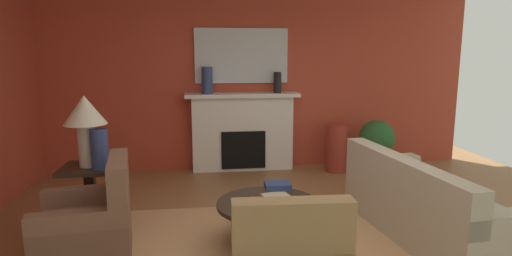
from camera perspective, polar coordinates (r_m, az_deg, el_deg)
ground_plane at (r=4.38m, az=4.34°, el=-15.36°), size 8.49×8.49×0.00m
wall_fireplace at (r=6.93m, az=-0.52°, el=6.66°), size 7.13×0.12×2.92m
area_rug at (r=4.36m, az=1.59°, el=-15.43°), size 3.06×2.20×0.01m
fireplace at (r=6.82m, az=-1.81°, el=-0.79°), size 1.80×0.35×1.24m
mantel_mirror at (r=6.81m, az=-1.97°, el=9.66°), size 1.48×0.04×0.86m
sofa at (r=4.77m, az=21.97°, el=-10.06°), size 1.13×2.19×0.85m
armchair_near_window at (r=4.25m, az=-21.46°, el=-12.44°), size 0.91×0.91×0.95m
coffee_table at (r=4.22m, az=1.61°, el=-11.40°), size 1.00×1.00×0.45m
side_table at (r=4.91m, az=-21.32°, el=-8.19°), size 0.56×0.56×0.70m
table_lamp at (r=4.72m, az=-21.96°, el=1.37°), size 0.44×0.44×0.75m
vase_tall_corner at (r=6.87m, az=10.84°, el=-2.65°), size 0.35×0.35×0.76m
vase_on_side_table at (r=4.63m, az=-20.27°, el=-2.69°), size 0.18×0.18×0.41m
vase_mantel_left at (r=6.63m, az=-6.58°, el=6.37°), size 0.17×0.17×0.42m
vase_mantel_right at (r=6.74m, az=2.88°, el=6.11°), size 0.12×0.12×0.33m
book_red_cover at (r=4.17m, az=0.60°, el=-9.74°), size 0.22×0.18×0.04m
book_art_folio at (r=4.16m, az=2.62°, el=-9.19°), size 0.29×0.24×0.04m
book_small_novel at (r=4.33m, az=2.93°, el=-7.75°), size 0.26×0.20×0.06m
potted_plant at (r=6.96m, az=15.87°, el=-1.77°), size 0.56×0.56×0.83m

